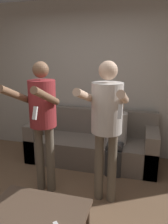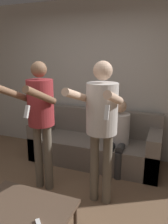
{
  "view_description": "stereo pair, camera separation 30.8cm",
  "coord_description": "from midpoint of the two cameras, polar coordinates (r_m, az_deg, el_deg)",
  "views": [
    {
      "loc": [
        0.95,
        -1.89,
        1.79
      ],
      "look_at": [
        0.16,
        0.99,
        1.0
      ],
      "focal_mm": 35.0,
      "sensor_mm": 36.0,
      "label": 1
    },
    {
      "loc": [
        1.24,
        -1.8,
        1.79
      ],
      "look_at": [
        0.16,
        0.99,
        1.0
      ],
      "focal_mm": 35.0,
      "sensor_mm": 36.0,
      "label": 2
    }
  ],
  "objects": [
    {
      "name": "person_standing_left",
      "position": [
        2.78,
        -14.03,
        -0.38
      ],
      "size": [
        0.45,
        0.75,
        1.71
      ],
      "color": "#6B6051",
      "rests_on": "ground_plane"
    },
    {
      "name": "person_seated",
      "position": [
        3.44,
        5.93,
        -5.23
      ],
      "size": [
        0.32,
        0.53,
        1.13
      ],
      "color": "#383838",
      "rests_on": "ground_plane"
    },
    {
      "name": "coffee_table",
      "position": [
        2.24,
        -16.81,
        -24.73
      ],
      "size": [
        0.91,
        0.63,
        0.43
      ],
      "color": "brown",
      "rests_on": "ground_plane"
    },
    {
      "name": "ground_plane",
      "position": [
        2.79,
        -13.11,
        -25.47
      ],
      "size": [
        14.0,
        14.0,
        0.0
      ],
      "primitive_type": "plane",
      "color": "brown"
    },
    {
      "name": "person_standing_right",
      "position": [
        2.49,
        2.43,
        -1.24
      ],
      "size": [
        0.48,
        0.74,
        1.73
      ],
      "color": "#6B6051",
      "rests_on": "ground_plane"
    },
    {
      "name": "couch",
      "position": [
        3.79,
        -0.25,
        -8.48
      ],
      "size": [
        2.14,
        0.79,
        0.86
      ],
      "color": "slate",
      "rests_on": "ground_plane"
    },
    {
      "name": "wall_back",
      "position": [
        3.95,
        -0.94,
        8.41
      ],
      "size": [
        6.4,
        0.06,
        2.7
      ],
      "color": "#B7B2A8",
      "rests_on": "ground_plane"
    }
  ]
}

